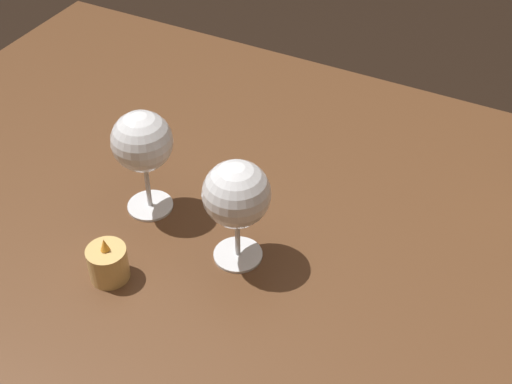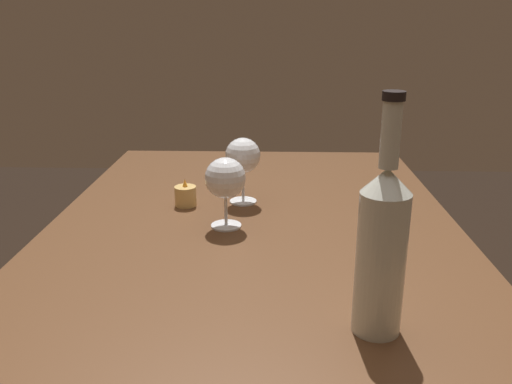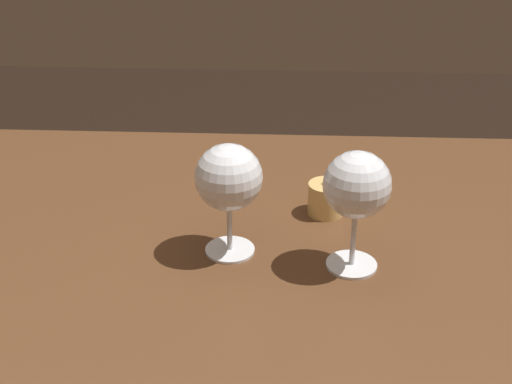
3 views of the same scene
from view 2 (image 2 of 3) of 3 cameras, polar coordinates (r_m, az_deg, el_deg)
dining_table at (r=1.21m, az=-0.28°, el=-7.37°), size 1.30×0.90×0.74m
wine_glass_left at (r=1.13m, az=-3.31°, el=1.35°), size 0.09×0.09×0.15m
wine_glass_right at (r=1.27m, az=-1.42°, el=3.79°), size 0.08×0.08×0.16m
wine_bottle at (r=0.76m, az=13.31°, el=-5.70°), size 0.07×0.07×0.35m
votive_candle at (r=1.29m, az=-7.55°, el=-0.48°), size 0.05×0.05×0.07m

